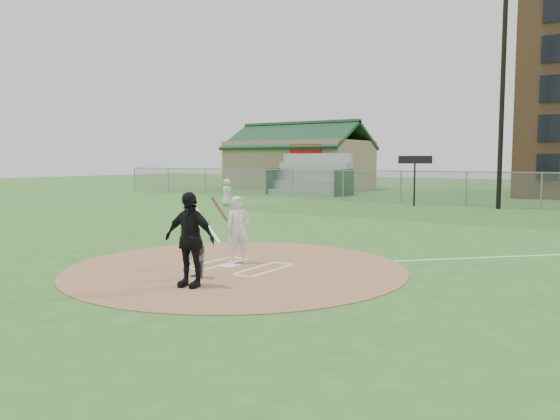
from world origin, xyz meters
The scene contains 14 objects.
ground centered at (0.00, 0.00, 0.00)m, with size 140.00×140.00×0.00m, color #2C6322.
dirt_circle centered at (0.00, 0.00, 0.01)m, with size 8.40×8.40×0.02m, color #9C6F49.
home_plate centered at (-0.24, -0.01, 0.04)m, with size 0.47×0.47×0.03m, color silver.
foul_line_third centered at (-9.00, 9.00, 0.01)m, with size 0.10×24.00×0.01m, color white.
catcher centered at (0.05, -1.50, 0.53)m, with size 0.50×0.39×1.02m, color slate.
umpire centered at (0.43, -2.16, 1.02)m, with size 1.18×0.49×2.01m, color black.
ondeck_player centered at (-11.74, 14.34, 0.80)m, with size 0.78×0.51×1.59m, color silver.
batters_boxes centered at (0.00, 0.15, 0.03)m, with size 2.08×1.88×0.01m.
batter_at_plate centered at (-0.30, 0.48, 0.89)m, with size 0.72×1.08×1.78m.
outfield_fence centered at (0.00, 22.00, 1.02)m, with size 56.08×0.08×2.03m.
bleachers centered at (-13.00, 26.20, 1.59)m, with size 6.08×3.20×3.20m.
clubhouse centered at (-18.00, 32.99, 2.39)m, with size 12.20×8.71×6.23m.
light_pole centered at (2.00, 21.00, 6.61)m, with size 1.20×0.30×12.22m.
scoreboard_sign centered at (-2.50, 20.20, 2.39)m, with size 2.00×0.10×2.93m.
Camera 1 is at (8.22, -10.64, 2.69)m, focal length 35.00 mm.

